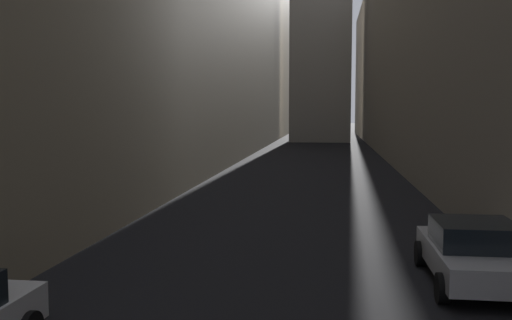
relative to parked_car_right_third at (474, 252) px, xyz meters
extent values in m
plane|color=black|center=(-4.40, 30.23, -0.72)|extent=(264.00, 264.00, 0.00)
cube|color=gray|center=(-17.67, 32.23, 11.50)|extent=(15.55, 108.00, 24.46)
cube|color=gray|center=(8.84, 32.23, 8.71)|extent=(15.49, 108.00, 18.87)
cube|color=#B7B7BC|center=(0.00, 0.02, -0.13)|extent=(1.84, 4.07, 0.56)
cube|color=black|center=(0.00, -0.05, 0.42)|extent=(1.69, 1.81, 0.55)
cylinder|color=black|center=(-0.92, 1.40, -0.41)|extent=(0.22, 0.62, 0.62)
cylinder|color=black|center=(0.92, 1.40, -0.41)|extent=(0.22, 0.62, 0.62)
cylinder|color=black|center=(-0.92, -1.37, -0.41)|extent=(0.22, 0.62, 0.62)
camera|label=1|loc=(-3.17, -12.68, 3.11)|focal=39.52mm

